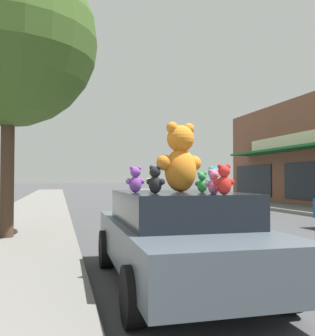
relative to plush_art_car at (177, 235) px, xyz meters
The scene contains 10 objects.
plush_art_car is the anchor object (origin of this frame).
teddy_bear_giant 1.08m from the plush_art_car, 32.31° to the right, with size 0.74×0.50×0.98m.
teddy_bear_pink 1.17m from the plush_art_car, 78.73° to the right, with size 0.22×0.14×0.31m.
teddy_bear_red 1.33m from the plush_art_car, 77.35° to the right, with size 0.26×0.16×0.36m.
teddy_bear_black 1.03m from the plush_art_car, 131.10° to the right, with size 0.24×0.24×0.36m.
teddy_bear_teal 1.00m from the plush_art_car, 61.39° to the right, with size 0.26×0.20×0.34m.
teddy_bear_green 0.84m from the plush_art_car, 47.39° to the right, with size 0.21×0.18×0.28m.
teddy_bear_purple 0.99m from the plush_art_car, behind, with size 0.26×0.16×0.36m.
teddy_bear_cream 1.04m from the plush_art_car, 104.93° to the left, with size 0.27×0.23×0.37m.
street_tree 6.50m from the plush_art_car, 123.29° to the left, with size 4.13×4.13×6.70m.
Camera 1 is at (-5.03, -5.20, 1.49)m, focal length 40.00 mm.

